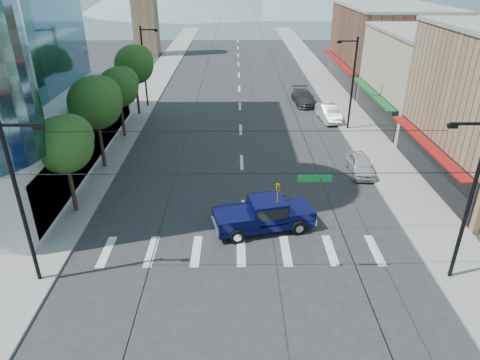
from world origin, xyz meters
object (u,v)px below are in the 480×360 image
at_px(parked_car_near, 361,165).
at_px(pickup_truck, 263,214).
at_px(parked_car_far, 304,97).
at_px(parked_car_mid, 329,113).
at_px(pedestrian, 282,206).

bearing_deg(parked_car_near, pickup_truck, -134.42).
relative_size(parked_car_near, parked_car_far, 0.78).
height_order(parked_car_mid, parked_car_far, parked_car_mid).
relative_size(pickup_truck, parked_car_mid, 1.34).
distance_m(parked_car_mid, parked_car_far, 6.32).
bearing_deg(pickup_truck, parked_car_near, 31.32).
bearing_deg(pedestrian, parked_car_near, -69.50).
relative_size(pickup_truck, parked_car_far, 1.19).
bearing_deg(parked_car_near, parked_car_mid, 91.04).
bearing_deg(pickup_truck, parked_car_far, 63.52).
height_order(parked_car_near, parked_car_far, parked_car_far).
xyz_separation_m(parked_car_near, parked_car_mid, (0.00, 13.03, 0.07)).
xyz_separation_m(pickup_truck, parked_car_far, (6.40, 27.15, -0.30)).
xyz_separation_m(pickup_truck, parked_car_near, (8.20, 8.07, -0.37)).
distance_m(pedestrian, parked_car_near, 9.73).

